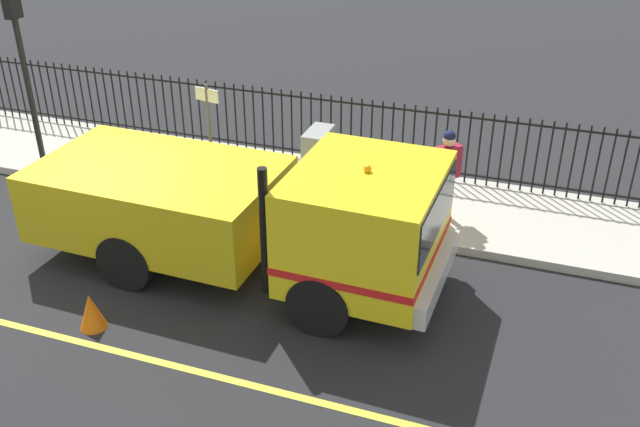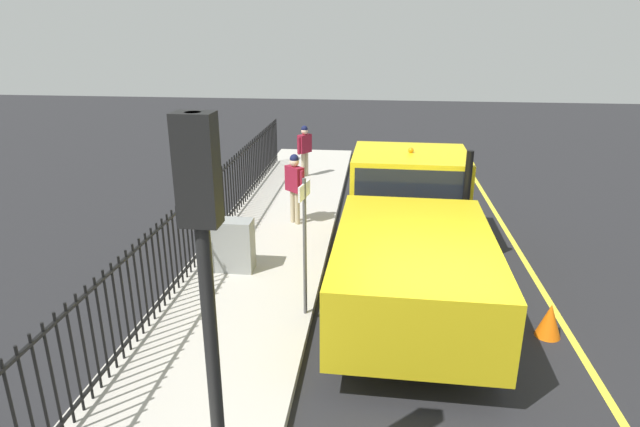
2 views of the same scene
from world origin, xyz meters
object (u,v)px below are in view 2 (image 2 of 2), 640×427
at_px(worker_standing, 295,182).
at_px(street_sign, 305,232).
at_px(pedestrian_distant, 305,145).
at_px(utility_cabinet, 231,245).
at_px(work_truck, 410,221).
at_px(traffic_light_near, 205,262).
at_px(traffic_cone, 550,320).

bearing_deg(worker_standing, street_sign, -36.59).
distance_m(pedestrian_distant, utility_cabinet, 7.06).
relative_size(worker_standing, utility_cabinet, 1.66).
height_order(work_truck, traffic_light_near, traffic_light_near).
bearing_deg(worker_standing, traffic_light_near, -43.36).
relative_size(pedestrian_distant, traffic_light_near, 0.41).
bearing_deg(pedestrian_distant, worker_standing, 40.25).
bearing_deg(worker_standing, traffic_cone, 0.45).
relative_size(work_truck, traffic_cone, 12.04).
bearing_deg(worker_standing, pedestrian_distant, 137.01).
xyz_separation_m(utility_cabinet, street_sign, (-1.67, 1.52, 0.95)).
bearing_deg(pedestrian_distant, utility_cabinet, 31.64).
bearing_deg(street_sign, traffic_cone, 179.69).
height_order(pedestrian_distant, traffic_light_near, traffic_light_near).
relative_size(utility_cabinet, traffic_cone, 1.82).
distance_m(work_truck, worker_standing, 3.56).
bearing_deg(traffic_cone, traffic_light_near, 44.81).
distance_m(pedestrian_distant, traffic_cone, 10.03).
distance_m(worker_standing, street_sign, 4.36).
distance_m(work_truck, utility_cabinet, 3.51).
xyz_separation_m(work_truck, pedestrian_distant, (2.97, -6.71, -0.05)).
relative_size(worker_standing, street_sign, 0.73).
xyz_separation_m(utility_cabinet, traffic_cone, (-5.61, 1.54, -0.39)).
bearing_deg(utility_cabinet, pedestrian_distant, -93.88).
bearing_deg(traffic_cone, street_sign, -0.31).
bearing_deg(pedestrian_distant, street_sign, 43.46).
relative_size(traffic_light_near, utility_cabinet, 3.84).
xyz_separation_m(work_truck, traffic_light_near, (1.98, 5.98, 1.78)).
relative_size(worker_standing, traffic_light_near, 0.43).
height_order(work_truck, worker_standing, work_truck).
bearing_deg(traffic_light_near, utility_cabinet, 105.32).
height_order(worker_standing, traffic_light_near, traffic_light_near).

